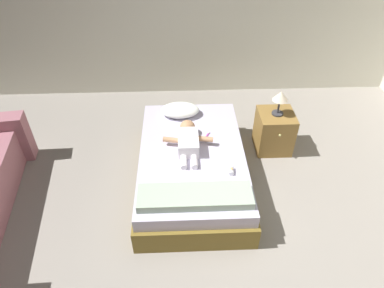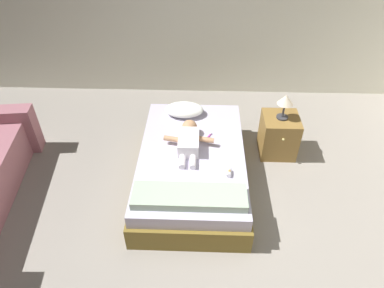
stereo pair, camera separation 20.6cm
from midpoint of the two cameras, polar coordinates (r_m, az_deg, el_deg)
name	(u,v)px [view 2 (the right image)]	position (r m, az deg, el deg)	size (l,w,h in m)	color
ground_plane	(201,261)	(3.24, 3.36, -18.89)	(8.00, 8.00, 0.00)	gray
bed	(192,166)	(3.72, 1.58, -3.71)	(1.14, 1.85, 0.41)	brown
pillow	(184,110)	(4.08, 0.14, 5.71)	(0.46, 0.30, 0.13)	white
baby	(189,139)	(3.62, 1.10, 0.72)	(0.54, 0.67, 0.17)	white
toothbrush	(208,137)	(3.77, 4.32, 1.18)	(0.07, 0.14, 0.02)	#AF379F
nightstand	(279,135)	(4.21, 15.56, 1.42)	(0.41, 0.44, 0.50)	olive
lamp	(285,101)	(3.95, 16.73, 6.76)	(0.18, 0.18, 0.30)	#333338
blanket	(189,197)	(3.08, 1.50, -8.80)	(1.02, 0.29, 0.08)	#9CB298
baby_bottle	(229,172)	(3.34, 7.93, -4.73)	(0.06, 0.10, 0.07)	white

